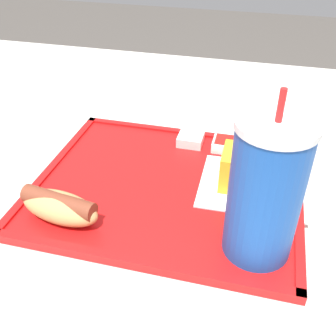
% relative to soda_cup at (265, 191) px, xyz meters
% --- Properties ---
extents(dining_table, '(1.47, 1.08, 0.71)m').
position_rel_soda_cup_xyz_m(dining_table, '(0.09, -0.13, -0.45)').
color(dining_table, beige).
rests_on(dining_table, ground_plane).
extents(food_tray, '(0.39, 0.32, 0.01)m').
position_rel_soda_cup_xyz_m(food_tray, '(0.14, -0.10, -0.09)').
color(food_tray, red).
rests_on(food_tray, dining_table).
extents(paper_napkin, '(0.16, 0.14, 0.00)m').
position_rel_soda_cup_xyz_m(paper_napkin, '(0.01, -0.12, -0.09)').
color(paper_napkin, white).
rests_on(paper_napkin, food_tray).
extents(soda_cup, '(0.09, 0.09, 0.21)m').
position_rel_soda_cup_xyz_m(soda_cup, '(0.00, 0.00, 0.00)').
color(soda_cup, '#194CA5').
rests_on(soda_cup, food_tray).
extents(hot_dog_far, '(0.12, 0.06, 0.04)m').
position_rel_soda_cup_xyz_m(hot_dog_far, '(0.26, 0.01, -0.07)').
color(hot_dog_far, tan).
rests_on(hot_dog_far, food_tray).
extents(fries_carton, '(0.08, 0.06, 0.11)m').
position_rel_soda_cup_xyz_m(fries_carton, '(0.02, -0.12, -0.06)').
color(fries_carton, gold).
rests_on(fries_carton, food_tray).
extents(sauce_cup_mayo, '(0.04, 0.04, 0.02)m').
position_rel_soda_cup_xyz_m(sauce_cup_mayo, '(0.13, -0.22, -0.08)').
color(sauce_cup_mayo, silver).
rests_on(sauce_cup_mayo, food_tray).
extents(sauce_cup_ketchup, '(0.04, 0.04, 0.02)m').
position_rel_soda_cup_xyz_m(sauce_cup_ketchup, '(0.07, -0.22, -0.08)').
color(sauce_cup_ketchup, silver).
rests_on(sauce_cup_ketchup, food_tray).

